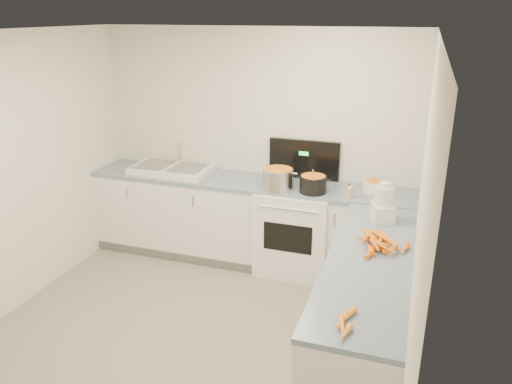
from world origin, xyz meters
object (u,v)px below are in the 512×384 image
(spice_jar, at_px, (350,193))
(food_processor, at_px, (383,205))
(stove, at_px, (296,228))
(mixing_bowl, at_px, (375,186))
(sink, at_px, (171,169))
(extract_bottle, at_px, (349,192))
(black_pot, at_px, (313,185))
(steel_pot, at_px, (278,180))

(spice_jar, distance_m, food_processor, 0.59)
(food_processor, bearing_deg, spice_jar, 127.24)
(stove, bearing_deg, mixing_bowl, 6.87)
(stove, xyz_separation_m, sink, (-1.45, 0.02, 0.50))
(extract_bottle, xyz_separation_m, food_processor, (0.36, -0.50, 0.10))
(mixing_bowl, height_order, spice_jar, mixing_bowl)
(extract_bottle, distance_m, spice_jar, 0.05)
(black_pot, bearing_deg, food_processor, -35.59)
(black_pot, bearing_deg, mixing_bowl, 20.67)
(steel_pot, relative_size, black_pot, 1.19)
(sink, xyz_separation_m, steel_pot, (1.29, -0.16, 0.06))
(sink, xyz_separation_m, mixing_bowl, (2.22, 0.08, 0.02))
(mixing_bowl, height_order, extract_bottle, mixing_bowl)
(mixing_bowl, height_order, food_processor, food_processor)
(stove, xyz_separation_m, mixing_bowl, (0.77, 0.09, 0.52))
(extract_bottle, height_order, spice_jar, same)
(steel_pot, height_order, food_processor, food_processor)
(sink, bearing_deg, mixing_bowl, 1.99)
(stove, height_order, steel_pot, stove)
(stove, relative_size, spice_jar, 13.27)
(extract_bottle, relative_size, food_processor, 0.29)
(sink, relative_size, black_pot, 3.22)
(sink, xyz_separation_m, spice_jar, (2.01, -0.20, 0.01))
(steel_pot, xyz_separation_m, mixing_bowl, (0.94, 0.23, -0.04))
(stove, xyz_separation_m, black_pot, (0.19, -0.13, 0.54))
(sink, bearing_deg, extract_bottle, -4.38)
(sink, xyz_separation_m, black_pot, (1.64, -0.14, 0.04))
(steel_pot, xyz_separation_m, extract_bottle, (0.71, 0.00, -0.05))
(black_pot, xyz_separation_m, extract_bottle, (0.36, -0.01, -0.02))
(mixing_bowl, bearing_deg, black_pot, -159.33)
(sink, height_order, extract_bottle, sink)
(black_pot, bearing_deg, stove, 146.90)
(steel_pot, bearing_deg, sink, 173.04)
(sink, height_order, steel_pot, sink)
(sink, height_order, black_pot, sink)
(extract_bottle, bearing_deg, sink, 175.62)
(sink, bearing_deg, steel_pot, -6.96)
(steel_pot, xyz_separation_m, spice_jar, (0.73, -0.04, -0.04))
(steel_pot, distance_m, spice_jar, 0.73)
(mixing_bowl, xyz_separation_m, spice_jar, (-0.21, -0.27, -0.00))
(black_pot, distance_m, spice_jar, 0.38)
(black_pot, height_order, extract_bottle, black_pot)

